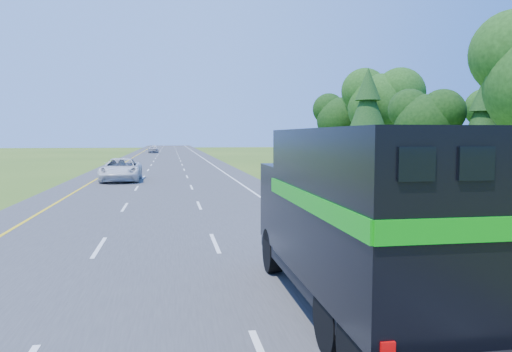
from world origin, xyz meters
name	(u,v)px	position (x,y,z in m)	size (l,w,h in m)	color
road	(166,168)	(0.00, 50.00, 0.02)	(15.00, 260.00, 0.04)	#38383A
lane_markings	(166,168)	(0.00, 50.00, 0.04)	(11.15, 260.00, 0.01)	yellow
tree_wall_right	(504,104)	(26.00, 30.00, 6.00)	(16.00, 100.00, 12.00)	#16350E
horse_truck	(361,217)	(4.05, 3.95, 1.99)	(2.67, 8.25, 3.64)	black
white_suv	(121,170)	(-3.36, 34.84, 0.93)	(2.94, 6.37, 1.77)	silver
far_car	(153,149)	(-3.03, 99.87, 0.90)	(2.03, 5.04, 1.72)	#AEAFB5
delineator	(345,193)	(9.18, 18.95, 0.63)	(0.10, 0.05, 1.17)	#FF470D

